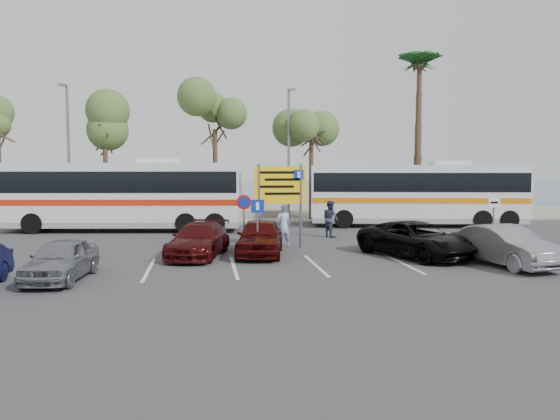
{
  "coord_description": "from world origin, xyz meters",
  "views": [
    {
      "loc": [
        -2.21,
        -19.76,
        3.53
      ],
      "look_at": [
        0.97,
        3.0,
        1.66
      ],
      "focal_mm": 35.0,
      "sensor_mm": 36.0,
      "label": 1
    }
  ],
  "objects": [
    {
      "name": "ground",
      "position": [
        0.0,
        0.0,
        0.0
      ],
      "size": [
        120.0,
        120.0,
        0.0
      ],
      "primitive_type": "plane",
      "color": "#333336",
      "rests_on": "ground"
    },
    {
      "name": "sign_no_stop",
      "position": [
        -0.6,
        2.38,
        1.58
      ],
      "size": [
        0.6,
        0.08,
        2.35
      ],
      "color": "slate",
      "rests_on": "ground"
    },
    {
      "name": "coach_bus_left",
      "position": [
        -6.5,
        10.5,
        1.82
      ],
      "size": [
        12.86,
        4.29,
        3.93
      ],
      "color": "silver",
      "rests_on": "ground"
    },
    {
      "name": "suv_black",
      "position": [
        5.9,
        0.22,
        0.69
      ],
      "size": [
        4.05,
        5.43,
        1.37
      ],
      "primitive_type": "imported",
      "rotation": [
        0.0,
        0.0,
        0.41
      ],
      "color": "black",
      "rests_on": "ground"
    },
    {
      "name": "seawall",
      "position": [
        0.0,
        16.0,
        0.3
      ],
      "size": [
        48.0,
        0.8,
        0.6
      ],
      "primitive_type": "cube",
      "color": "gray",
      "rests_on": "ground"
    },
    {
      "name": "sign_taxi",
      "position": [
        9.8,
        1.49,
        1.42
      ],
      "size": [
        0.5,
        0.07,
        2.2
      ],
      "color": "slate",
      "rests_on": "ground"
    },
    {
      "name": "tree_right",
      "position": [
        4.5,
        14.0,
        6.17
      ],
      "size": [
        3.2,
        3.2,
        7.4
      ],
      "color": "#382619",
      "rests_on": "kerb_strip"
    },
    {
      "name": "kerb_strip",
      "position": [
        0.0,
        14.0,
        0.07
      ],
      "size": [
        44.0,
        2.4,
        0.15
      ],
      "primitive_type": "cube",
      "color": "gray",
      "rests_on": "ground"
    },
    {
      "name": "pedestrian_far",
      "position": [
        3.99,
        6.5,
        0.91
      ],
      "size": [
        0.98,
        1.08,
        1.82
      ],
      "primitive_type": "imported",
      "rotation": [
        0.0,
        0.0,
        1.97
      ],
      "color": "#343A4F",
      "rests_on": "ground"
    },
    {
      "name": "pedestrian_near",
      "position": [
        1.21,
        3.6,
        0.93
      ],
      "size": [
        0.76,
        0.59,
        1.86
      ],
      "primitive_type": "imported",
      "rotation": [
        0.0,
        0.0,
        3.38
      ],
      "color": "#9CB4E3",
      "rests_on": "ground"
    },
    {
      "name": "direction_sign",
      "position": [
        1.0,
        3.2,
        2.43
      ],
      "size": [
        2.2,
        0.12,
        3.6
      ],
      "color": "slate",
      "rests_on": "ground"
    },
    {
      "name": "car_silver_a",
      "position": [
        -6.6,
        -2.34,
        0.64
      ],
      "size": [
        1.91,
        3.91,
        1.28
      ],
      "primitive_type": "imported",
      "rotation": [
        0.0,
        0.0,
        -0.11
      ],
      "color": "gray",
      "rests_on": "ground"
    },
    {
      "name": "tree_left",
      "position": [
        -8.0,
        14.0,
        6.0
      ],
      "size": [
        3.2,
        3.2,
        7.2
      ],
      "color": "#382619",
      "rests_on": "kerb_strip"
    },
    {
      "name": "street_lamp_right",
      "position": [
        3.0,
        13.52,
        4.6
      ],
      "size": [
        0.45,
        1.15,
        8.01
      ],
      "color": "slate",
      "rests_on": "kerb_strip"
    },
    {
      "name": "tree_mid",
      "position": [
        -1.5,
        14.0,
        6.65
      ],
      "size": [
        3.2,
        3.2,
        8.0
      ],
      "color": "#382619",
      "rests_on": "kerb_strip"
    },
    {
      "name": "street_lamp_left",
      "position": [
        -10.0,
        13.52,
        4.6
      ],
      "size": [
        0.45,
        1.15,
        8.01
      ],
      "color": "slate",
      "rests_on": "kerb_strip"
    },
    {
      "name": "palm_tree",
      "position": [
        11.5,
        14.0,
        9.87
      ],
      "size": [
        4.8,
        4.8,
        11.2
      ],
      "color": "#382619",
      "rests_on": "kerb_strip"
    },
    {
      "name": "sea",
      "position": [
        0.0,
        60.0,
        0.01
      ],
      "size": [
        140.0,
        140.0,
        0.0
      ],
      "primitive_type": "plane",
      "color": "#3D4D63",
      "rests_on": "ground"
    },
    {
      "name": "coach_bus_right",
      "position": [
        10.05,
        10.5,
        1.77
      ],
      "size": [
        12.51,
        4.82,
        3.82
      ],
      "color": "silver",
      "rests_on": "ground"
    },
    {
      "name": "car_red",
      "position": [
        -0.03,
        1.5,
        0.72
      ],
      "size": [
        2.41,
        4.47,
        1.44
      ],
      "primitive_type": "imported",
      "rotation": [
        0.0,
        0.0,
        -0.17
      ],
      "color": "#410909",
      "rests_on": "ground"
    },
    {
      "name": "car_silver_b",
      "position": [
        8.3,
        -1.99,
        0.71
      ],
      "size": [
        2.28,
        4.52,
        1.42
      ],
      "primitive_type": "imported",
      "rotation": [
        0.0,
        0.0,
        0.19
      ],
      "color": "gray",
      "rests_on": "ground"
    },
    {
      "name": "lane_markings",
      "position": [
        -1.14,
        -1.0,
        0.0
      ],
      "size": [
        12.02,
        4.2,
        0.01
      ],
      "primitive_type": null,
      "color": "silver",
      "rests_on": "ground"
    },
    {
      "name": "sign_parking",
      "position": [
        -0.2,
        0.79,
        1.47
      ],
      "size": [
        0.5,
        0.07,
        2.25
      ],
      "color": "slate",
      "rests_on": "ground"
    },
    {
      "name": "car_maroon",
      "position": [
        -2.43,
        1.5,
        0.65
      ],
      "size": [
        2.85,
        4.78,
        1.3
      ],
      "primitive_type": "imported",
      "rotation": [
        0.0,
        0.0,
        -0.25
      ],
      "color": "#440B0D",
      "rests_on": "ground"
    }
  ]
}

